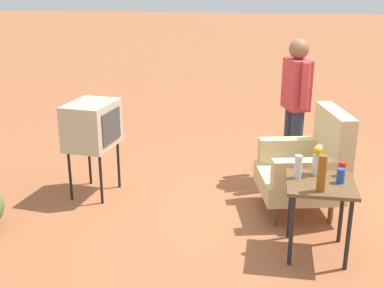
# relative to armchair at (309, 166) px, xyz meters

# --- Properties ---
(ground_plane) EXTENTS (60.00, 60.00, 0.00)m
(ground_plane) POSITION_rel_armchair_xyz_m (-0.04, -0.22, -0.50)
(ground_plane) COLOR #A05B38
(armchair) EXTENTS (0.92, 0.93, 1.06)m
(armchair) POSITION_rel_armchair_xyz_m (0.00, 0.00, 0.00)
(armchair) COLOR brown
(armchair) RESTS_ON ground
(side_table) EXTENTS (0.56, 0.56, 0.66)m
(side_table) POSITION_rel_armchair_xyz_m (0.80, 0.04, 0.06)
(side_table) COLOR black
(side_table) RESTS_ON ground
(tv_on_stand) EXTENTS (0.65, 0.51, 1.03)m
(tv_on_stand) POSITION_rel_armchair_xyz_m (-0.07, -2.26, 0.28)
(tv_on_stand) COLOR black
(tv_on_stand) RESTS_ON ground
(person_standing) EXTENTS (0.54, 0.33, 1.64)m
(person_standing) POSITION_rel_armchair_xyz_m (-0.84, -0.13, 0.44)
(person_standing) COLOR #2D3347
(person_standing) RESTS_ON ground
(soda_can_red) EXTENTS (0.07, 0.07, 0.12)m
(soda_can_red) POSITION_rel_armchair_xyz_m (0.63, 0.22, 0.22)
(soda_can_red) COLOR red
(soda_can_red) RESTS_ON side_table
(bottle_short_clear) EXTENTS (0.06, 0.06, 0.20)m
(bottle_short_clear) POSITION_rel_armchair_xyz_m (0.74, -0.15, 0.26)
(bottle_short_clear) COLOR silver
(bottle_short_clear) RESTS_ON side_table
(soda_can_blue) EXTENTS (0.07, 0.07, 0.12)m
(soda_can_blue) POSITION_rel_armchair_xyz_m (0.79, 0.19, 0.22)
(soda_can_blue) COLOR blue
(soda_can_blue) RESTS_ON side_table
(bottle_tall_amber) EXTENTS (0.07, 0.07, 0.30)m
(bottle_tall_amber) POSITION_rel_armchair_xyz_m (0.98, 0.02, 0.31)
(bottle_tall_amber) COLOR brown
(bottle_tall_amber) RESTS_ON side_table
(flower_vase) EXTENTS (0.15, 0.10, 0.27)m
(flower_vase) POSITION_rel_armchair_xyz_m (0.63, 0.01, 0.31)
(flower_vase) COLOR silver
(flower_vase) RESTS_ON side_table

